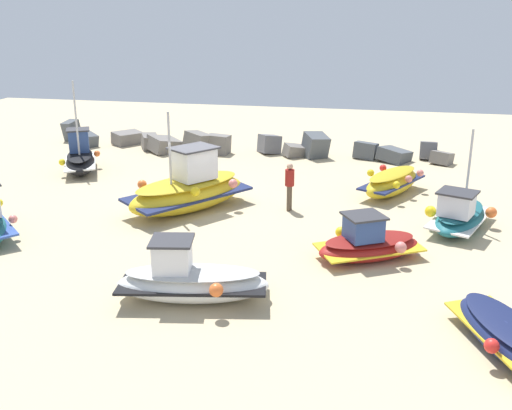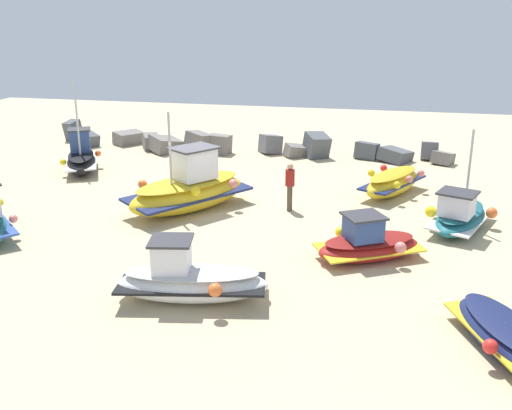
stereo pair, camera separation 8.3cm
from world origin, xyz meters
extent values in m
plane|color=#C6B289|center=(0.00, 0.00, 0.00)|extent=(44.29, 44.29, 0.00)
sphere|color=#EA7F75|center=(-4.43, -4.27, 0.63)|extent=(0.26, 0.26, 0.26)
ellipsoid|color=white|center=(2.13, -6.98, 0.38)|extent=(3.88, 2.13, 0.86)
cube|color=black|center=(2.13, -6.98, 0.42)|extent=(3.74, 2.11, 0.16)
ellipsoid|color=beige|center=(2.13, -6.98, 0.71)|extent=(3.41, 1.84, 0.20)
cube|color=white|center=(1.67, -7.07, 1.13)|extent=(1.00, 0.98, 0.73)
cube|color=#333338|center=(1.67, -7.07, 1.52)|extent=(1.16, 1.13, 0.06)
sphere|color=orange|center=(2.91, -7.70, 0.67)|extent=(0.33, 0.33, 0.33)
sphere|color=#EA7F75|center=(1.34, -6.27, 0.67)|extent=(0.33, 0.33, 0.33)
ellipsoid|color=black|center=(-6.17, 3.27, 0.40)|extent=(2.50, 3.36, 0.84)
cube|color=white|center=(-6.17, 3.27, 0.44)|extent=(2.46, 3.25, 0.11)
ellipsoid|color=black|center=(-6.17, 3.27, 0.73)|extent=(2.18, 2.95, 0.17)
cube|color=#2D4784|center=(-6.37, 3.68, 1.26)|extent=(1.08, 1.06, 0.92)
cube|color=#333338|center=(-6.37, 3.68, 1.75)|extent=(1.25, 1.23, 0.06)
cylinder|color=#B7B7BC|center=(-6.08, 3.10, 2.34)|extent=(0.08, 0.08, 3.08)
sphere|color=yellow|center=(-6.55, 2.46, 0.61)|extent=(0.27, 0.27, 0.27)
sphere|color=orange|center=(-5.78, 4.08, 0.64)|extent=(0.27, 0.27, 0.27)
ellipsoid|color=gold|center=(-0.09, -0.58, 0.54)|extent=(4.13, 4.78, 1.17)
cube|color=navy|center=(-0.09, -0.58, 0.59)|extent=(4.04, 4.63, 0.19)
ellipsoid|color=gold|center=(-0.09, -0.58, 0.99)|extent=(3.60, 4.18, 0.26)
cube|color=white|center=(0.08, -0.34, 1.60)|extent=(1.58, 1.64, 1.05)
cube|color=#333338|center=(0.08, -0.34, 2.16)|extent=(1.83, 1.90, 0.06)
cylinder|color=#B7B7BC|center=(-0.49, -1.13, 2.29)|extent=(0.08, 0.08, 2.43)
sphere|color=orange|center=(-1.59, -0.99, 0.95)|extent=(0.32, 0.32, 0.32)
sphere|color=yellow|center=(0.47, -1.48, 0.97)|extent=(0.32, 0.32, 0.32)
sphere|color=#EA7F75|center=(-0.65, 0.32, 0.81)|extent=(0.32, 0.32, 0.32)
sphere|color=#EA7F75|center=(1.41, -0.17, 0.93)|extent=(0.32, 0.32, 0.32)
ellipsoid|color=gold|center=(6.82, 2.73, 0.44)|extent=(2.56, 3.52, 0.88)
cube|color=navy|center=(6.82, 2.73, 0.48)|extent=(2.53, 3.42, 0.07)
ellipsoid|color=gold|center=(6.82, 2.73, 0.81)|extent=(2.25, 3.09, 0.14)
sphere|color=#EA7F75|center=(7.85, 3.26, 0.76)|extent=(0.27, 0.27, 0.27)
sphere|color=red|center=(6.46, 3.46, 0.83)|extent=(0.27, 0.27, 0.27)
sphere|color=#EA7F75|center=(7.40, 2.42, 0.73)|extent=(0.27, 0.27, 0.27)
sphere|color=yellow|center=(6.01, 2.62, 0.83)|extent=(0.27, 0.27, 0.27)
sphere|color=yellow|center=(6.96, 1.58, 0.72)|extent=(0.27, 0.27, 0.27)
ellipsoid|color=maroon|center=(6.20, -3.55, 0.31)|extent=(3.28, 2.63, 0.68)
cube|color=gold|center=(6.20, -3.55, 0.34)|extent=(3.18, 2.59, 0.12)
ellipsoid|color=maroon|center=(6.20, -3.55, 0.56)|extent=(2.87, 2.30, 0.16)
cube|color=#2D4784|center=(6.01, -3.66, 0.94)|extent=(1.20, 1.18, 0.65)
cube|color=#333338|center=(6.01, -3.66, 1.29)|extent=(1.40, 1.37, 0.06)
sphere|color=#EA7F75|center=(7.04, -3.94, 0.55)|extent=(0.32, 0.32, 0.32)
sphere|color=yellow|center=(5.37, -3.16, 0.57)|extent=(0.32, 0.32, 0.32)
ellipsoid|color=navy|center=(9.11, -7.78, 0.32)|extent=(2.28, 3.42, 0.71)
cube|color=gold|center=(9.11, -7.78, 0.35)|extent=(2.23, 3.30, 0.12)
ellipsoid|color=#151E45|center=(9.11, -7.78, 0.59)|extent=(1.98, 3.00, 0.16)
sphere|color=red|center=(8.71, -8.55, 0.49)|extent=(0.30, 0.30, 0.30)
ellipsoid|color=#1E6670|center=(8.95, -0.52, 0.32)|extent=(2.43, 3.56, 0.69)
cube|color=white|center=(8.95, -0.52, 0.35)|extent=(2.41, 3.44, 0.10)
ellipsoid|color=#1A565F|center=(8.95, -0.52, 0.59)|extent=(2.12, 3.12, 0.15)
cube|color=silver|center=(8.72, -1.11, 0.99)|extent=(1.20, 1.15, 0.70)
cube|color=#333338|center=(8.72, -1.11, 1.37)|extent=(1.40, 1.34, 0.06)
cylinder|color=#B7B7BC|center=(9.09, -0.16, 1.90)|extent=(0.08, 0.08, 2.51)
sphere|color=orange|center=(9.90, -0.27, 0.52)|extent=(0.36, 0.36, 0.36)
sphere|color=yellow|center=(8.00, -0.77, 0.59)|extent=(0.36, 0.36, 0.36)
cylinder|color=brown|center=(3.33, 0.04, 0.45)|extent=(0.14, 0.14, 0.89)
cylinder|color=brown|center=(3.36, 0.20, 0.45)|extent=(0.14, 0.14, 0.89)
cylinder|color=maroon|center=(3.34, 0.12, 1.18)|extent=(0.32, 0.32, 0.57)
sphere|color=tan|center=(3.34, 0.12, 1.57)|extent=(0.22, 0.22, 0.22)
cube|color=#4C5156|center=(-9.61, 8.95, 0.52)|extent=(0.84, 1.05, 1.19)
cube|color=#4C5156|center=(-8.18, 7.91, 0.34)|extent=(1.27, 1.09, 0.87)
cube|color=slate|center=(-6.41, 8.77, 0.31)|extent=(1.63, 1.71, 0.72)
cube|color=slate|center=(-4.86, 7.89, 0.37)|extent=(1.17, 1.24, 0.86)
cube|color=slate|center=(-3.97, 7.51, 0.35)|extent=(1.94, 1.89, 1.02)
cube|color=slate|center=(-2.27, 7.45, 0.52)|extent=(1.51, 1.36, 1.28)
cube|color=slate|center=(-1.32, 7.73, 0.45)|extent=(1.18, 0.93, 0.99)
cube|color=slate|center=(1.04, 8.45, 0.43)|extent=(1.32, 1.44, 1.06)
cube|color=slate|center=(2.42, 7.92, 0.27)|extent=(1.36, 1.18, 0.81)
cube|color=#4C5156|center=(3.32, 8.00, 0.54)|extent=(1.51, 1.52, 1.32)
cube|color=#4C5156|center=(5.64, 8.25, 0.37)|extent=(1.20, 0.95, 0.85)
cube|color=#4C5156|center=(6.94, 7.95, 0.29)|extent=(1.72, 1.66, 0.85)
cube|color=slate|center=(8.48, 8.80, 0.40)|extent=(0.79, 1.02, 0.93)
cube|color=slate|center=(9.02, 7.93, 0.27)|extent=(1.16, 1.13, 0.71)
camera|label=1|loc=(6.36, -19.53, 6.78)|focal=42.30mm
camera|label=2|loc=(6.45, -19.52, 6.78)|focal=42.30mm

